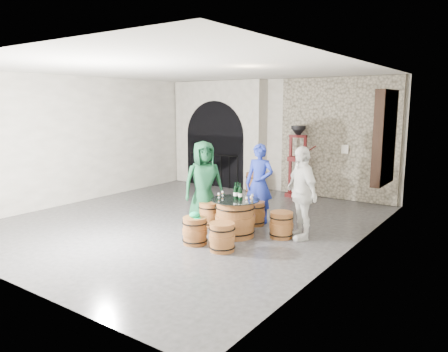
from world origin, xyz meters
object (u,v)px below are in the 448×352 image
Objects in this scene: barrel_stool_near_right at (222,237)px; side_barrel at (254,184)px; barrel_table at (235,218)px; barrel_stool_left at (209,214)px; wine_bottle_center at (240,193)px; person_white at (301,193)px; person_blue at (259,183)px; barrel_stool_right at (281,225)px; barrel_stool_far at (254,213)px; wine_bottle_left at (235,192)px; corking_press at (298,156)px; person_green at (204,183)px; barrel_stool_near_left at (195,231)px; wine_bottle_right at (238,192)px.

side_barrel is (-1.98, 4.30, 0.06)m from barrel_stool_near_right.
barrel_table is 0.88m from barrel_stool_left.
wine_bottle_center is at bearing 101.28° from barrel_stool_near_right.
person_white is at bearing 28.79° from barrel_table.
barrel_stool_near_right is at bearing -71.22° from barrel_table.
person_blue is at bearing -165.52° from person_white.
barrel_stool_right is (1.60, 0.14, 0.00)m from barrel_stool_left.
barrel_stool_far is (0.73, 0.59, 0.00)m from barrel_stool_left.
wine_bottle_left reaches higher than side_barrel.
corking_press reaches higher than person_white.
barrel_stool_left is 0.94m from barrel_stool_far.
person_white is 1.13m from wine_bottle_center.
wine_bottle_left is (-0.76, -0.42, 0.61)m from barrel_stool_right.
barrel_stool_far is 1.09m from wine_bottle_center.
person_green is 5.39× the size of wine_bottle_left.
side_barrel is at bearing 114.68° from barrel_stool_near_right.
barrel_stool_far is at bearing -91.77° from person_blue.
person_green is (-0.20, 0.07, 0.63)m from barrel_stool_left.
barrel_stool_right is 1.00× the size of barrel_stool_near_left.
barrel_stool_far and barrel_stool_right have the same top height.
barrel_table is 1.88× the size of barrel_stool_right.
wine_bottle_left and wine_bottle_right have the same top height.
barrel_stool_right is 1.53× the size of wine_bottle_right.
barrel_stool_right is 1.00× the size of barrel_stool_near_right.
wine_bottle_left is at bearing 4.63° from barrel_table.
barrel_stool_near_left is 0.26× the size of corking_press.
barrel_stool_left is at bearing 162.72° from wine_bottle_center.
person_blue is at bearing 102.31° from wine_bottle_center.
barrel_stool_far is 0.29× the size of person_blue.
wine_bottle_right is at bearing -90.59° from person_blue.
barrel_table is 2.87× the size of wine_bottle_center.
barrel_stool_right is (0.87, -0.45, 0.00)m from barrel_stool_far.
wine_bottle_left is at bearing -75.01° from person_green.
barrel_stool_near_right is 0.26× the size of corking_press.
person_green reaches higher than barrel_stool_near_left.
barrel_stool_near_left is at bearing -97.22° from person_white.
corking_press reaches higher than barrel_stool_left.
side_barrel is at bearing 45.69° from person_green.
barrel_stool_far is 1.01m from wine_bottle_right.
person_green reaches higher than person_blue.
person_blue is at bearing -15.93° from person_green.
wine_bottle_right is (-0.75, -0.36, 0.61)m from barrel_stool_right.
barrel_stool_near_right is at bearing -81.32° from person_white.
wine_bottle_center is at bearing -73.92° from person_green.
barrel_stool_near_right is at bearing -86.38° from person_blue.
barrel_table reaches higher than side_barrel.
barrel_stool_far is at bearing -86.02° from corking_press.
wine_bottle_right reaches higher than barrel_stool_far.
wine_bottle_center is at bearing -85.95° from person_blue.
person_blue reaches higher than barrel_stool_left.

